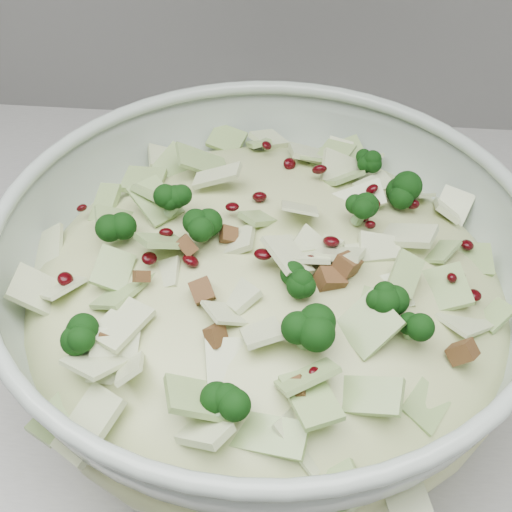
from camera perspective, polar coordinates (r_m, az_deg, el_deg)
The scene contains 2 objects.
mixing_bowl at distance 0.54m, azimuth 0.82°, elevation -3.65°, with size 0.48×0.48×0.16m.
salad at distance 0.52m, azimuth 0.85°, elevation -1.77°, with size 0.46×0.46×0.16m.
Camera 1 is at (0.53, 1.24, 1.38)m, focal length 50.00 mm.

